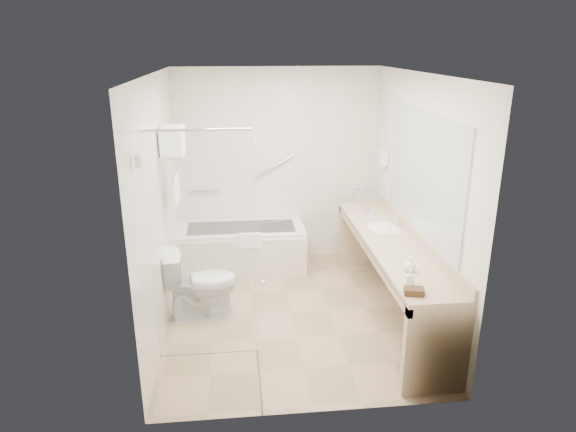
{
  "coord_description": "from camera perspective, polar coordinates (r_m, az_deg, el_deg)",
  "views": [
    {
      "loc": [
        -0.55,
        -4.91,
        2.77
      ],
      "look_at": [
        0.0,
        0.3,
        1.0
      ],
      "focal_mm": 32.0,
      "sensor_mm": 36.0,
      "label": 1
    }
  ],
  "objects": [
    {
      "name": "wall_front",
      "position": [
        3.68,
        3.11,
        -5.73
      ],
      "size": [
        2.6,
        0.1,
        2.5
      ],
      "primitive_type": "cube",
      "color": "beige",
      "rests_on": "ground"
    },
    {
      "name": "floor",
      "position": [
        5.66,
        0.32,
        -10.62
      ],
      "size": [
        3.2,
        3.2,
        0.0
      ],
      "primitive_type": "plane",
      "color": "tan",
      "rests_on": "ground"
    },
    {
      "name": "grab_bar_long",
      "position": [
        6.66,
        -1.57,
        5.48
      ],
      "size": [
        0.53,
        0.03,
        0.33
      ],
      "primitive_type": "cylinder",
      "rotation": [
        0.0,
        1.05,
        0.0
      ],
      "color": "silver",
      "rests_on": "wall_back"
    },
    {
      "name": "water_bottle_left",
      "position": [
        6.45,
        7.7,
        2.08
      ],
      "size": [
        0.06,
        0.06,
        0.21
      ],
      "rotation": [
        0.0,
        0.0,
        0.41
      ],
      "color": "silver",
      "rests_on": "vanity_counter"
    },
    {
      "name": "towel_shelf",
      "position": [
        5.39,
        -12.63,
        7.37
      ],
      "size": [
        0.24,
        0.55,
        0.81
      ],
      "color": "silver",
      "rests_on": "wall_left"
    },
    {
      "name": "water_bottle_right",
      "position": [
        6.49,
        8.86,
        2.1
      ],
      "size": [
        0.06,
        0.06,
        0.21
      ],
      "rotation": [
        0.0,
        0.0,
        -0.32
      ],
      "color": "silver",
      "rests_on": "vanity_counter"
    },
    {
      "name": "faucet",
      "position": [
        5.75,
        12.04,
        -0.42
      ],
      "size": [
        0.03,
        0.03,
        0.14
      ],
      "primitive_type": "cylinder",
      "color": "silver",
      "rests_on": "vanity_counter"
    },
    {
      "name": "sink",
      "position": [
        5.74,
        10.59,
        -1.51
      ],
      "size": [
        0.4,
        0.52,
        0.14
      ],
      "primitive_type": "ellipsoid",
      "color": "silver",
      "rests_on": "vanity_counter"
    },
    {
      "name": "toilet",
      "position": [
        5.5,
        -9.68,
        -7.4
      ],
      "size": [
        0.83,
        0.54,
        0.75
      ],
      "primitive_type": "imported",
      "rotation": [
        0.0,
        0.0,
        1.72
      ],
      "color": "silver",
      "rests_on": "floor"
    },
    {
      "name": "ceiling",
      "position": [
        4.94,
        0.38,
        15.56
      ],
      "size": [
        2.6,
        3.2,
        0.1
      ],
      "primitive_type": "cube",
      "color": "white",
      "rests_on": "wall_back"
    },
    {
      "name": "drinking_glass_far",
      "position": [
        5.5,
        11.13,
        -1.61
      ],
      "size": [
        0.08,
        0.08,
        0.09
      ],
      "primitive_type": "cylinder",
      "rotation": [
        0.0,
        0.0,
        0.19
      ],
      "color": "silver",
      "rests_on": "vanity_counter"
    },
    {
      "name": "shower_enclosure",
      "position": [
        4.33,
        -6.65,
        -4.62
      ],
      "size": [
        0.96,
        0.91,
        2.11
      ],
      "color": "silver",
      "rests_on": "floor"
    },
    {
      "name": "drinking_glass_near",
      "position": [
        5.77,
        9.49,
        -0.54
      ],
      "size": [
        0.08,
        0.08,
        0.09
      ],
      "primitive_type": "cylinder",
      "rotation": [
        0.0,
        0.0,
        0.17
      ],
      "color": "silver",
      "rests_on": "vanity_counter"
    },
    {
      "name": "mirror",
      "position": [
        5.24,
        14.75,
        4.61
      ],
      "size": [
        0.02,
        2.0,
        1.2
      ],
      "primitive_type": "cube",
      "color": "#A5ABB1",
      "rests_on": "wall_right"
    },
    {
      "name": "soap_bottle_b",
      "position": [
        4.67,
        13.36,
        -5.43
      ],
      "size": [
        0.11,
        0.13,
        0.1
      ],
      "primitive_type": "imported",
      "rotation": [
        0.0,
        0.0,
        -0.03
      ],
      "color": "silver",
      "rests_on": "vanity_counter"
    },
    {
      "name": "wall_left",
      "position": [
        5.19,
        -14.07,
        1.08
      ],
      "size": [
        0.1,
        3.2,
        2.5
      ],
      "primitive_type": "cube",
      "color": "beige",
      "rests_on": "ground"
    },
    {
      "name": "wall_back",
      "position": [
        6.7,
        -1.17,
        5.57
      ],
      "size": [
        2.6,
        0.1,
        2.5
      ],
      "primitive_type": "cube",
      "color": "beige",
      "rests_on": "ground"
    },
    {
      "name": "vanity_counter",
      "position": [
        5.44,
        11.34,
        -4.74
      ],
      "size": [
        0.55,
        2.7,
        0.95
      ],
      "color": "tan",
      "rests_on": "floor"
    },
    {
      "name": "water_bottle_mid",
      "position": [
        5.75,
        8.84,
        -0.17
      ],
      "size": [
        0.06,
        0.06,
        0.18
      ],
      "rotation": [
        0.0,
        0.0,
        -0.22
      ],
      "color": "silver",
      "rests_on": "vanity_counter"
    },
    {
      "name": "wall_right",
      "position": [
        5.46,
        14.05,
        1.94
      ],
      "size": [
        0.1,
        3.2,
        2.5
      ],
      "primitive_type": "cube",
      "color": "beige",
      "rests_on": "ground"
    },
    {
      "name": "hairdryer_unit",
      "position": [
        6.36,
        10.62,
        6.38
      ],
      "size": [
        0.08,
        0.1,
        0.18
      ],
      "primitive_type": "cube",
      "color": "silver",
      "rests_on": "wall_right"
    },
    {
      "name": "amenity_basket",
      "position": [
        4.28,
        13.83,
        -8.12
      ],
      "size": [
        0.18,
        0.14,
        0.05
      ],
      "primitive_type": "cube",
      "rotation": [
        0.0,
        0.0,
        -0.22
      ],
      "color": "#422A17",
      "rests_on": "vanity_counter"
    },
    {
      "name": "soap_bottle_a",
      "position": [
        4.43,
        13.35,
        -7.09
      ],
      "size": [
        0.09,
        0.15,
        0.06
      ],
      "primitive_type": "imported",
      "rotation": [
        0.0,
        0.0,
        -0.19
      ],
      "color": "silver",
      "rests_on": "vanity_counter"
    },
    {
      "name": "bathtub",
      "position": [
        6.63,
        -5.16,
        -3.5
      ],
      "size": [
        1.6,
        0.73,
        0.59
      ],
      "color": "silver",
      "rests_on": "floor"
    },
    {
      "name": "grab_bar_short",
      "position": [
        6.73,
        -9.22,
        2.74
      ],
      "size": [
        0.4,
        0.03,
        0.03
      ],
      "primitive_type": "cylinder",
      "rotation": [
        0.0,
        1.57,
        0.0
      ],
      "color": "silver",
      "rests_on": "wall_back"
    }
  ]
}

